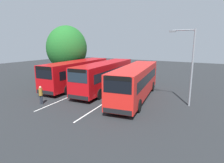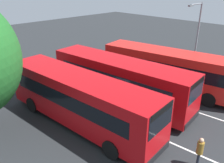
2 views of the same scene
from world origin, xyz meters
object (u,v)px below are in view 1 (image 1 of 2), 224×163
bus_center_left (105,75)px  pedestrian (41,94)px  street_lamp (190,62)px  depot_tree (67,48)px  bus_far_left (77,73)px  bus_center_right (136,81)px

bus_center_left → pedestrian: bus_center_left is taller
street_lamp → depot_tree: size_ratio=0.83×
bus_far_left → bus_center_right: size_ratio=0.99×
bus_center_left → street_lamp: 9.41m
pedestrian → depot_tree: bearing=12.6°
bus_far_left → pedestrian: size_ratio=6.76×
bus_far_left → pedestrian: bus_far_left is taller
bus_center_right → pedestrian: bus_center_right is taller
bus_center_left → depot_tree: (-3.03, -8.61, 2.83)m
street_lamp → depot_tree: depot_tree is taller
bus_center_left → depot_tree: depot_tree is taller
bus_far_left → bus_center_left: same height
bus_center_left → street_lamp: bearing=78.1°
street_lamp → depot_tree: bearing=-10.2°
bus_far_left → depot_tree: (-3.33, -4.73, 2.83)m
street_lamp → bus_center_left: bearing=-3.5°
bus_center_left → depot_tree: 9.56m
bus_far_left → pedestrian: 7.19m
bus_far_left → depot_tree: bearing=-129.9°
bus_center_right → bus_center_left: bearing=-116.6°
bus_far_left → pedestrian: bearing=8.9°
bus_center_left → pedestrian: size_ratio=6.78×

